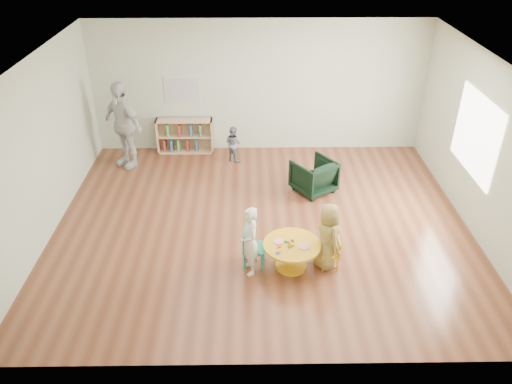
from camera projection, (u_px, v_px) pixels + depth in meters
room at (263, 121)px, 7.61m from camera, size 7.10×7.00×2.80m
activity_table at (292, 251)px, 7.43m from camera, size 0.86×0.86×0.47m
kid_chair_left at (251, 246)px, 7.47m from camera, size 0.36×0.36×0.61m
kid_chair_right at (333, 252)px, 7.44m from camera, size 0.28×0.28×0.50m
bookshelf at (185, 136)px, 10.83m from camera, size 1.20×0.30×0.75m
alphabet_poster at (182, 90)px, 10.43m from camera, size 0.74×0.01×0.54m
armchair at (314, 176)px, 9.36m from camera, size 0.96×0.97×0.64m
child_left at (250, 241)px, 7.22m from camera, size 0.37×0.46×1.10m
child_right at (327, 237)px, 7.33m from camera, size 0.52×0.62×1.08m
toddler at (233, 143)px, 10.45m from camera, size 0.47×0.46×0.76m
adult_caretaker at (123, 125)px, 10.00m from camera, size 1.09×1.00×1.79m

